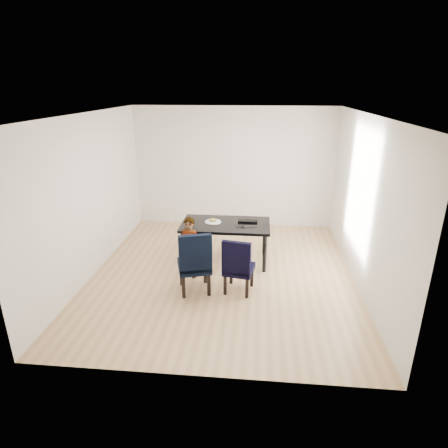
# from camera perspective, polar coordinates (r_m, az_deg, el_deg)

# --- Properties ---
(floor) EXTENTS (4.50, 5.00, 0.01)m
(floor) POSITION_cam_1_polar(r_m,az_deg,el_deg) (6.65, -0.17, -7.52)
(floor) COLOR tan
(floor) RESTS_ON ground
(ceiling) EXTENTS (4.50, 5.00, 0.01)m
(ceiling) POSITION_cam_1_polar(r_m,az_deg,el_deg) (5.89, -0.20, 16.47)
(ceiling) COLOR white
(ceiling) RESTS_ON wall_back
(wall_back) EXTENTS (4.50, 0.01, 2.70)m
(wall_back) POSITION_cam_1_polar(r_m,az_deg,el_deg) (8.55, 1.50, 8.54)
(wall_back) COLOR silver
(wall_back) RESTS_ON ground
(wall_front) EXTENTS (4.50, 0.01, 2.70)m
(wall_front) POSITION_cam_1_polar(r_m,az_deg,el_deg) (3.82, -3.93, -7.09)
(wall_front) COLOR silver
(wall_front) RESTS_ON ground
(wall_left) EXTENTS (0.01, 5.00, 2.70)m
(wall_left) POSITION_cam_1_polar(r_m,az_deg,el_deg) (6.73, -19.70, 4.04)
(wall_left) COLOR silver
(wall_left) RESTS_ON ground
(wall_right) EXTENTS (0.01, 5.00, 2.70)m
(wall_right) POSITION_cam_1_polar(r_m,az_deg,el_deg) (6.33, 20.61, 2.93)
(wall_right) COLOR white
(wall_right) RESTS_ON ground
(dining_table) EXTENTS (1.60, 0.90, 0.75)m
(dining_table) POSITION_cam_1_polar(r_m,az_deg,el_deg) (6.93, 0.24, -2.82)
(dining_table) COLOR black
(dining_table) RESTS_ON floor
(chair_left) EXTENTS (0.63, 0.64, 1.04)m
(chair_left) POSITION_cam_1_polar(r_m,az_deg,el_deg) (5.92, -4.57, -5.61)
(chair_left) COLOR black
(chair_left) RESTS_ON floor
(chair_right) EXTENTS (0.52, 0.53, 0.92)m
(chair_right) POSITION_cam_1_polar(r_m,az_deg,el_deg) (5.92, 2.31, -6.17)
(chair_right) COLOR black
(chair_right) RESTS_ON floor
(child) EXTENTS (0.45, 0.37, 1.06)m
(child) POSITION_cam_1_polar(r_m,az_deg,el_deg) (6.35, -5.25, -3.63)
(child) COLOR red
(child) RESTS_ON floor
(plate) EXTENTS (0.37, 0.37, 0.02)m
(plate) POSITION_cam_1_polar(r_m,az_deg,el_deg) (6.85, -1.68, 0.34)
(plate) COLOR silver
(plate) RESTS_ON dining_table
(sandwich) EXTENTS (0.17, 0.12, 0.06)m
(sandwich) POSITION_cam_1_polar(r_m,az_deg,el_deg) (6.83, -1.71, 0.63)
(sandwich) COLOR #A78B3B
(sandwich) RESTS_ON plate
(laptop) EXTENTS (0.37, 0.24, 0.03)m
(laptop) POSITION_cam_1_polar(r_m,az_deg,el_deg) (6.93, 3.63, 0.58)
(laptop) COLOR black
(laptop) RESTS_ON dining_table
(cable_tangle) EXTENTS (0.18, 0.18, 0.01)m
(cable_tangle) POSITION_cam_1_polar(r_m,az_deg,el_deg) (6.59, 2.53, -0.56)
(cable_tangle) COLOR black
(cable_tangle) RESTS_ON dining_table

